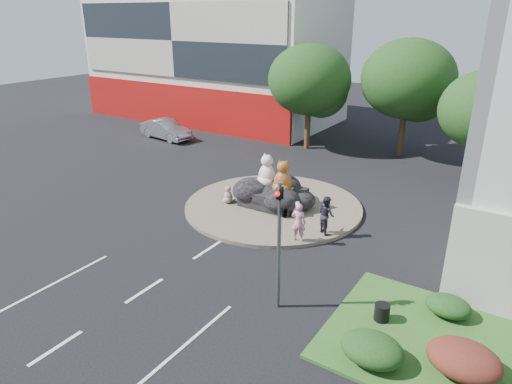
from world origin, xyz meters
TOP-DOWN VIEW (x-y plane):
  - ground at (0.00, 0.00)m, footprint 120.00×120.00m
  - roundabout_island at (0.00, 10.00)m, footprint 10.00×10.00m
  - rock_plinth at (0.00, 10.00)m, footprint 3.20×2.60m
  - shophouse_block at (-18.00, 27.91)m, footprint 25.20×12.30m
  - grass_verge at (12.00, 3.00)m, footprint 10.00×6.00m
  - tree_left at (-3.93, 22.06)m, footprint 6.46×6.46m
  - tree_mid at (3.07, 24.06)m, footprint 6.84×6.84m
  - tree_right at (9.07, 20.06)m, footprint 5.70×5.70m
  - hedge_near_green at (9.00, 1.00)m, footprint 2.00×1.60m
  - hedge_red at (11.50, 2.00)m, footprint 2.20×1.76m
  - hedge_back_green at (10.50, 4.80)m, footprint 1.60×1.28m
  - traffic_light at (5.10, 2.00)m, footprint 0.44×1.24m
  - cat_white at (-0.58, 10.22)m, footprint 1.43×1.32m
  - cat_tabby at (0.68, 9.84)m, footprint 1.38×1.28m
  - kitten_calico at (-2.32, 8.83)m, footprint 0.63×0.54m
  - kitten_white at (1.90, 9.28)m, footprint 0.66×0.63m
  - pedestrian_pink at (3.28, 6.83)m, footprint 0.78×0.60m
  - pedestrian_dark at (4.00, 8.34)m, footprint 1.18×1.13m
  - parked_car at (-15.73, 17.94)m, footprint 5.30×2.40m
  - litter_bin at (8.59, 3.20)m, footprint 0.67×0.67m

SIDE VIEW (x-z plane):
  - ground at x=0.00m, z-range 0.00..0.00m
  - grass_verge at x=12.00m, z-range 0.00..0.12m
  - roundabout_island at x=0.00m, z-range 0.00..0.20m
  - litter_bin at x=8.59m, z-range 0.12..0.75m
  - hedge_back_green at x=10.50m, z-range 0.12..0.84m
  - hedge_near_green at x=9.00m, z-range 0.12..1.02m
  - hedge_red at x=11.50m, z-range 0.12..1.11m
  - kitten_white at x=1.90m, z-range 0.20..1.08m
  - rock_plinth at x=0.00m, z-range 0.20..1.10m
  - kitten_calico at x=-2.32m, z-range 0.20..1.23m
  - parked_car at x=-15.73m, z-range 0.00..1.69m
  - pedestrian_dark at x=4.00m, z-range 0.20..2.11m
  - pedestrian_pink at x=3.28m, z-range 0.20..2.11m
  - cat_tabby at x=0.68m, z-range 1.10..3.02m
  - cat_white at x=-0.58m, z-range 1.10..3.07m
  - traffic_light at x=5.10m, z-range 1.12..6.12m
  - tree_right at x=9.07m, z-range 0.98..8.28m
  - tree_left at x=-3.93m, z-range 1.11..9.38m
  - tree_mid at x=3.07m, z-range 1.18..9.94m
  - shophouse_block at x=-18.00m, z-range -2.52..14.88m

